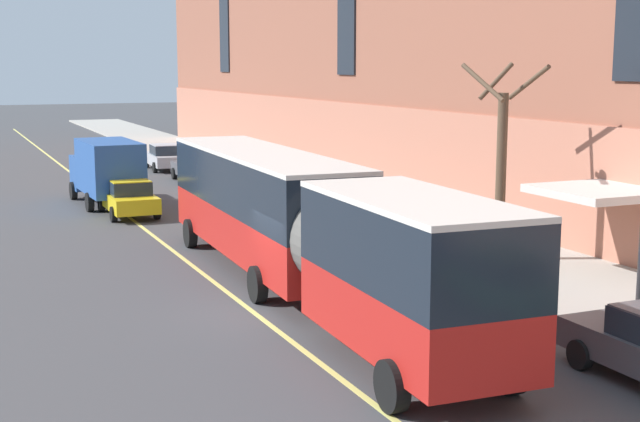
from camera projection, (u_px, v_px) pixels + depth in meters
name	position (u px, v px, depth m)	size (l,w,h in m)	color
ground_plane	(275.00, 310.00, 23.17)	(260.00, 260.00, 0.00)	#424244
sidewalk	(497.00, 256.00, 29.39)	(5.51, 160.00, 0.15)	#ADA89E
city_bus	(300.00, 220.00, 24.14)	(3.45, 19.52, 3.71)	red
parked_car_silver_1	(165.00, 157.00, 54.17)	(2.15, 4.55, 1.56)	#B7B7BC
parked_car_green_2	(271.00, 197.00, 37.77)	(1.98, 4.47, 1.56)	#23603D
parked_car_champagne_4	(442.00, 263.00, 25.20)	(2.01, 4.33, 1.56)	#BCAD89
parked_car_darkgray_6	(195.00, 167.00, 48.68)	(2.02, 4.46, 1.56)	#4C4C51
box_truck	(106.00, 169.00, 40.05)	(2.50, 6.72, 3.00)	#285199
taxi_cab	(128.00, 197.00, 37.62)	(2.01, 4.50, 1.56)	yellow
street_tree_mid_block	(501.00, 160.00, 28.13)	(2.16, 2.09, 6.25)	brown
fire_hydrant	(352.00, 218.00, 34.30)	(0.42, 0.24, 0.72)	red
lane_centerline	(220.00, 286.00, 25.66)	(0.16, 140.00, 0.01)	#E0D66B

